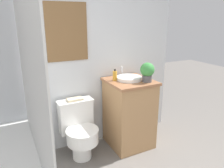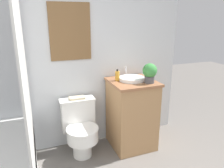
# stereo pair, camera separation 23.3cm
# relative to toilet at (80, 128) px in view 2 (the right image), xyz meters

# --- Properties ---
(wall_back) EXTENTS (3.12, 0.07, 2.50)m
(wall_back) POSITION_rel_toilet_xyz_m (-0.14, 0.27, 0.92)
(wall_back) COLOR silver
(wall_back) RESTS_ON ground_plane
(toilet) EXTENTS (0.41, 0.49, 0.66)m
(toilet) POSITION_rel_toilet_xyz_m (0.00, 0.00, 0.00)
(toilet) COLOR white
(toilet) RESTS_ON ground_plane
(vanity) EXTENTS (0.53, 0.55, 0.86)m
(vanity) POSITION_rel_toilet_xyz_m (0.64, -0.04, 0.09)
(vanity) COLOR #AD7F51
(vanity) RESTS_ON ground_plane
(sink) EXTENTS (0.31, 0.34, 0.13)m
(sink) POSITION_rel_toilet_xyz_m (0.64, -0.02, 0.54)
(sink) COLOR white
(sink) RESTS_ON vanity
(soap_bottle) EXTENTS (0.05, 0.05, 0.14)m
(soap_bottle) POSITION_rel_toilet_xyz_m (0.48, 0.03, 0.58)
(soap_bottle) COLOR gold
(soap_bottle) RESTS_ON vanity
(potted_plant) EXTENTS (0.17, 0.17, 0.23)m
(potted_plant) POSITION_rel_toilet_xyz_m (0.79, -0.19, 0.65)
(potted_plant) COLOR #4C4C51
(potted_plant) RESTS_ON vanity
(book_on_tank) EXTENTS (0.18, 0.10, 0.02)m
(book_on_tank) POSITION_rel_toilet_xyz_m (-0.00, 0.12, 0.33)
(book_on_tank) COLOR beige
(book_on_tank) RESTS_ON toilet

